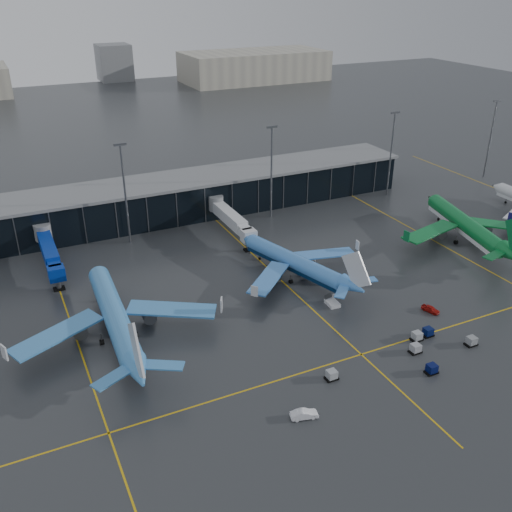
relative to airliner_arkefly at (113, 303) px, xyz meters
name	(u,v)px	position (x,y,z in m)	size (l,w,h in m)	color
ground	(273,326)	(27.85, -10.22, -6.96)	(600.00, 600.00, 0.00)	#282B2D
terminal_pier	(171,198)	(27.85, 51.78, -1.54)	(142.00, 17.00, 10.70)	black
jet_bridges	(49,252)	(-7.15, 32.77, -2.40)	(94.00, 27.50, 7.20)	#595B60
flood_masts	(202,179)	(32.85, 39.78, 6.86)	(203.00, 0.50, 25.50)	#595B60
distant_hangars	(143,71)	(77.79, 259.86, 1.83)	(260.00, 71.00, 22.00)	#B2AD99
taxi_lines	(292,290)	(37.85, 0.39, -6.95)	(220.00, 120.00, 0.02)	gold
airliner_arkefly	(113,303)	(0.00, 0.00, 0.00)	(39.75, 45.27, 13.91)	#3E87CC
airliner_klm_near	(294,253)	(41.18, 5.83, -1.07)	(33.62, 38.28, 11.77)	#4285D9
airliner_aer_lingus	(466,215)	(89.92, 4.54, -0.19)	(38.69, 44.06, 13.54)	#0D6F30
baggage_carts	(417,350)	(46.91, -29.26, -6.20)	(30.50, 10.51, 1.70)	black
mobile_airstair	(332,302)	(42.40, -8.52, -6.19)	(2.41, 3.34, 3.45)	silver
service_van_red	(431,309)	(58.73, -19.28, -6.32)	(1.51, 3.74, 1.28)	#A5110C
service_van_white	(304,414)	(20.52, -34.89, -6.25)	(1.50, 4.30, 1.42)	white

